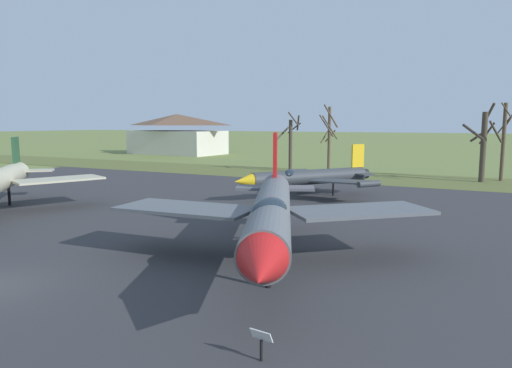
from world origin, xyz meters
TOP-DOWN VIEW (x-y plane):
  - asphalt_apron at (0.00, 13.40)m, footprint 74.80×44.68m
  - grass_verge_strip at (0.00, 41.74)m, footprint 134.80×12.00m
  - jet_fighter_front_left at (8.19, 7.24)m, footprint 13.94×16.40m
  - info_placard_front_left at (11.45, -0.36)m, footprint 0.65×0.26m
  - jet_fighter_front_right at (3.23, 25.29)m, footprint 10.45×11.30m
  - bare_tree_far_left at (-6.30, 44.34)m, footprint 2.94×2.65m
  - bare_tree_left_of_center at (-1.62, 45.54)m, footprint 2.36×2.34m
  - bare_tree_center at (15.76, 43.17)m, footprint 3.90×3.49m
  - bare_tree_right_of_center at (17.67, 45.33)m, footprint 1.83×1.77m
  - visitor_building at (-39.74, 65.89)m, footprint 19.61×12.12m

SIDE VIEW (x-z plane):
  - asphalt_apron at x=0.00m, z-range 0.00..0.05m
  - grass_verge_strip at x=0.00m, z-range 0.00..0.06m
  - info_placard_front_left at x=11.45m, z-range 0.13..1.03m
  - jet_fighter_front_right at x=3.23m, z-range -0.39..3.98m
  - jet_fighter_front_left at x=8.19m, z-range -0.41..5.25m
  - bare_tree_far_left at x=-6.30m, z-range 0.06..7.63m
  - visitor_building at x=-39.74m, z-range -0.10..7.83m
  - bare_tree_center at x=15.76m, z-range -0.02..8.25m
  - bare_tree_right_of_center at x=17.67m, z-range 0.28..8.62m
  - bare_tree_left_of_center at x=-1.62m, z-range 0.33..8.81m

